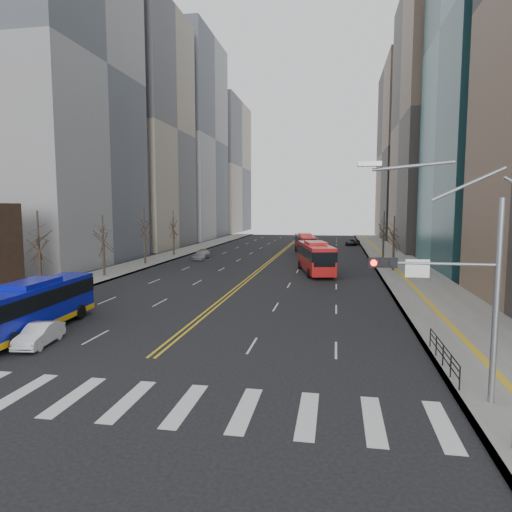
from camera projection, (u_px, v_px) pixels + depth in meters
ground at (101, 399)px, 18.29m from camera, size 220.00×220.00×0.00m
sidewalk_right at (400, 266)px, 59.33m from camera, size 7.00×130.00×0.15m
sidewalk_left at (153, 260)px, 65.19m from camera, size 5.00×130.00×0.15m
crosswalk at (101, 398)px, 18.29m from camera, size 26.70×4.00×0.01m
centerline at (277, 256)px, 72.15m from camera, size 0.55×100.00×0.01m
office_towers at (288, 117)px, 82.80m from camera, size 83.00×134.00×58.00m
signal_mast at (457, 281)px, 17.36m from camera, size 5.37×0.37×9.39m
pedestrian_railing at (443, 352)px, 21.61m from camera, size 0.06×6.06×1.02m
street_trees at (193, 231)px, 52.84m from camera, size 35.20×47.20×7.60m
blue_bus at (33, 305)px, 27.80m from camera, size 3.01×11.10×3.23m
red_bus_near at (315, 255)px, 53.13m from camera, size 5.08×11.95×3.68m
red_bus_far at (305, 242)px, 76.49m from camera, size 4.29×10.50×3.27m
car_white at (39, 335)px, 25.30m from camera, size 1.78×3.85×1.22m
car_dark_mid at (323, 267)px, 53.39m from camera, size 2.73×4.04×1.28m
car_silver at (202, 255)px, 67.06m from camera, size 2.01×4.80×1.38m
car_dark_far at (353, 242)px, 91.90m from camera, size 3.28×4.99×1.28m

